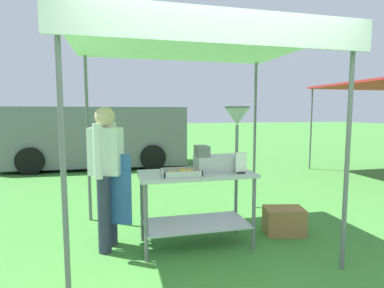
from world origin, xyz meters
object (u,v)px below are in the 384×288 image
Objects in this scene: donut_tray at (182,173)px; donut_fryer at (224,146)px; menu_sign at (241,164)px; stall_canopy at (194,47)px; donut_cart at (196,192)px; van_grey at (98,136)px; vendor at (107,170)px; supply_crate at (284,221)px.

donut_tray is 0.64m from donut_fryer.
stall_canopy is at bearing 151.35° from menu_sign.
donut_cart is at bearing -90.00° from stall_canopy.
vendor is at bearing -85.57° from van_grey.
supply_crate is (1.38, 0.20, -0.72)m from donut_tray.
van_grey reaches higher than vendor.
vendor is (-0.99, 0.06, -1.38)m from stall_canopy.
menu_sign is at bearing -2.28° from donut_tray.
stall_canopy is 6.05m from van_grey.
van_grey reaches higher than supply_crate.
menu_sign is (0.48, -0.26, -1.31)m from stall_canopy.
donut_fryer reaches higher than vendor.
donut_fryer is at bearing -4.74° from vendor.
donut_fryer is 0.31m from menu_sign.
stall_canopy is 1.69m from vendor.
van_grey is (-0.44, 5.65, -0.03)m from vendor.
supply_crate is (1.18, 0.06, -0.47)m from donut_cart.
stall_canopy is 5.00× the size of supply_crate.
supply_crate is 0.11× the size of van_grey.
supply_crate is at bearing 3.05° from donut_cart.
stall_canopy is 0.55× the size of van_grey.
stall_canopy is 3.63× the size of donut_fryer.
donut_tray is at bearing -171.72° from supply_crate.
donut_tray is (-0.20, -0.14, 0.26)m from donut_cart.
donut_fryer is at bearing -178.65° from supply_crate.
stall_canopy is 1.65m from donut_cart.
donut_tray is at bearing -20.24° from vendor.
van_grey is (-1.43, 5.71, -1.40)m from stall_canopy.
donut_cart is 5.39× the size of menu_sign.
van_grey is at bearing 94.43° from vendor.
donut_cart is 2.37× the size of supply_crate.
stall_canopy is 2.11× the size of donut_cart.
vendor is (-0.99, 0.15, 0.27)m from donut_cart.
stall_canopy is at bearing 171.05° from donut_fryer.
menu_sign is at bearing -161.94° from supply_crate.
vendor is 0.32× the size of van_grey.
supply_crate is (0.70, 0.23, -0.80)m from menu_sign.
stall_canopy is at bearing -3.23° from vendor.
stall_canopy is at bearing 50.10° from donut_tray.
donut_fryer reaches higher than donut_tray.
donut_cart is at bearing -76.20° from van_grey.
stall_canopy is 1.42m from menu_sign.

